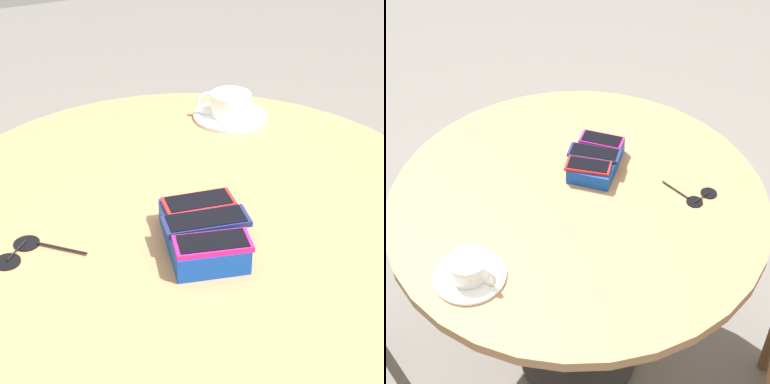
# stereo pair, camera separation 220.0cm
# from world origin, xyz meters

# --- Properties ---
(round_table) EXTENTS (1.00, 1.00, 0.72)m
(round_table) POSITION_xyz_m (0.00, 0.00, 0.62)
(round_table) COLOR #2D2D2D
(round_table) RESTS_ON ground_plane
(phone_box) EXTENTS (0.20, 0.16, 0.04)m
(phone_box) POSITION_xyz_m (-0.13, 0.04, 0.74)
(phone_box) COLOR #0F42AD
(phone_box) RESTS_ON round_table
(phone_magenta) EXTENTS (0.08, 0.13, 0.01)m
(phone_magenta) POSITION_xyz_m (-0.19, 0.05, 0.77)
(phone_magenta) COLOR #D11975
(phone_magenta) RESTS_ON phone_box
(phone_navy) EXTENTS (0.08, 0.15, 0.01)m
(phone_navy) POSITION_xyz_m (-0.13, 0.04, 0.77)
(phone_navy) COLOR navy
(phone_navy) RESTS_ON phone_box
(phone_red) EXTENTS (0.07, 0.13, 0.01)m
(phone_red) POSITION_xyz_m (-0.07, 0.02, 0.77)
(phone_red) COLOR red
(phone_red) RESTS_ON phone_box
(saucer) EXTENTS (0.17, 0.17, 0.01)m
(saucer) POSITION_xyz_m (0.28, -0.23, 0.72)
(saucer) COLOR white
(saucer) RESTS_ON round_table
(coffee_cup) EXTENTS (0.09, 0.12, 0.06)m
(coffee_cup) POSITION_xyz_m (0.28, -0.23, 0.76)
(coffee_cup) COLOR white
(coffee_cup) RESTS_ON saucer
(sunglasses) EXTENTS (0.10, 0.14, 0.01)m
(sunglasses) POSITION_xyz_m (-0.02, 0.32, 0.72)
(sunglasses) COLOR black
(sunglasses) RESTS_ON round_table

